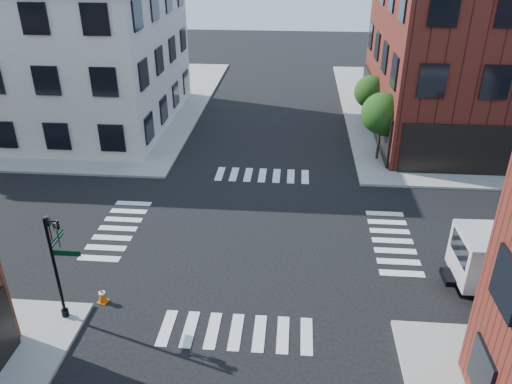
{
  "coord_description": "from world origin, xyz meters",
  "views": [
    {
      "loc": [
        1.97,
        -21.37,
        13.58
      ],
      "look_at": [
        0.19,
        -0.1,
        2.5
      ],
      "focal_mm": 35.0,
      "sensor_mm": 36.0,
      "label": 1
    }
  ],
  "objects": [
    {
      "name": "ground",
      "position": [
        0.0,
        0.0,
        0.0
      ],
      "size": [
        120.0,
        120.0,
        0.0
      ],
      "primitive_type": "plane",
      "color": "black",
      "rests_on": "ground"
    },
    {
      "name": "sidewalk_nw",
      "position": [
        -21.0,
        21.0,
        0.07
      ],
      "size": [
        30.0,
        30.0,
        0.15
      ],
      "primitive_type": "cube",
      "color": "gray",
      "rests_on": "ground"
    },
    {
      "name": "building_nw",
      "position": [
        -19.0,
        16.0,
        5.5
      ],
      "size": [
        22.0,
        16.0,
        11.0
      ],
      "primitive_type": "cube",
      "color": "silver",
      "rests_on": "ground"
    },
    {
      "name": "tree_near",
      "position": [
        7.56,
        9.98,
        3.16
      ],
      "size": [
        2.69,
        2.69,
        4.49
      ],
      "color": "black",
      "rests_on": "ground"
    },
    {
      "name": "tree_far",
      "position": [
        7.56,
        15.98,
        2.87
      ],
      "size": [
        2.43,
        2.43,
        4.07
      ],
      "color": "black",
      "rests_on": "ground"
    },
    {
      "name": "signal_pole",
      "position": [
        -6.72,
        -6.68,
        2.86
      ],
      "size": [
        1.29,
        1.24,
        4.6
      ],
      "color": "black",
      "rests_on": "ground"
    },
    {
      "name": "traffic_cone",
      "position": [
        -5.7,
        -5.7,
        0.34
      ],
      "size": [
        0.46,
        0.46,
        0.7
      ],
      "rotation": [
        0.0,
        0.0,
        -0.25
      ],
      "color": "#CC5B09",
      "rests_on": "ground"
    }
  ]
}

